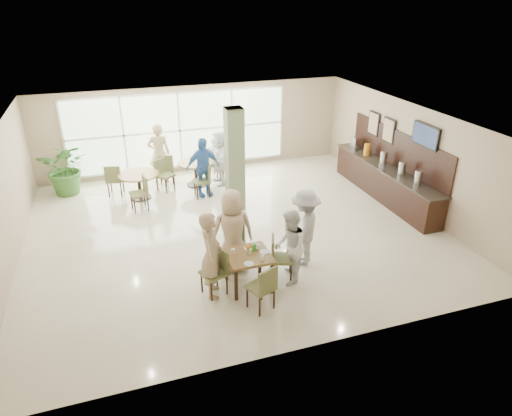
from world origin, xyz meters
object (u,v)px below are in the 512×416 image
object	(u,v)px
adult_standing	(159,153)
teen_far	(233,231)
round_table_left	(139,179)
teen_left	(211,255)
teen_standing	(305,228)
adult_b	(219,158)
teen_right	(290,247)
potted_plant	(66,168)
main_table	(248,259)
round_table_right	(196,168)
adult_a	(203,167)
buffet_counter	(385,180)

from	to	relation	value
adult_standing	teen_far	bearing A→B (deg)	104.24
round_table_left	teen_left	xyz separation A→B (m)	(0.91, -5.21, 0.31)
teen_standing	adult_b	world-z (taller)	teen_standing
teen_far	adult_b	world-z (taller)	teen_far
teen_right	potted_plant	bearing A→B (deg)	-123.46
teen_left	teen_right	world-z (taller)	teen_left
main_table	teen_right	size ratio (longest dim) A/B	0.55
round_table_left	main_table	bearing A→B (deg)	-72.32
teen_left	round_table_right	bearing A→B (deg)	3.51
teen_left	adult_standing	bearing A→B (deg)	13.39
potted_plant	teen_right	distance (m)	7.71
main_table	round_table_right	world-z (taller)	same
teen_left	teen_right	bearing A→B (deg)	-80.24
adult_b	adult_a	bearing A→B (deg)	-39.96
teen_far	adult_b	bearing A→B (deg)	-95.86
potted_plant	adult_standing	world-z (taller)	adult_standing
teen_standing	teen_far	bearing A→B (deg)	-61.67
main_table	potted_plant	size ratio (longest dim) A/B	0.55
buffet_counter	teen_standing	size ratio (longest dim) A/B	2.72
teen_left	adult_a	size ratio (longest dim) A/B	1.02
buffet_counter	adult_standing	distance (m)	6.83
main_table	adult_standing	world-z (taller)	adult_standing
potted_plant	teen_left	distance (m)	6.86
adult_a	main_table	bearing A→B (deg)	-103.32
round_table_left	buffet_counter	size ratio (longest dim) A/B	0.25
adult_b	round_table_left	bearing A→B (deg)	-80.00
buffet_counter	potted_plant	xyz separation A→B (m)	(-8.69, 3.23, 0.24)
main_table	buffet_counter	size ratio (longest dim) A/B	0.19
potted_plant	teen_right	bearing A→B (deg)	-54.68
teen_left	teen_far	size ratio (longest dim) A/B	0.97
teen_standing	adult_a	xyz separation A→B (m)	(-1.28, 4.31, 0.01)
round_table_right	teen_far	xyz separation A→B (m)	(-0.21, -4.92, 0.35)
round_table_right	potted_plant	xyz separation A→B (m)	(-3.70, 0.57, 0.22)
main_table	teen_right	bearing A→B (deg)	-4.53
potted_plant	adult_a	bearing A→B (deg)	-20.82
round_table_left	teen_far	xyz separation A→B (m)	(1.54, -4.47, 0.33)
adult_a	adult_standing	bearing A→B (deg)	114.37
potted_plant	teen_standing	xyz separation A→B (m)	(5.04, -5.73, 0.08)
round_table_left	adult_b	xyz separation A→B (m)	(2.48, 0.37, 0.25)
potted_plant	teen_far	bearing A→B (deg)	-57.58
main_table	round_table_left	world-z (taller)	same
teen_right	main_table	bearing A→B (deg)	-73.30
main_table	teen_left	size ratio (longest dim) A/B	0.49
teen_right	adult_standing	xyz separation A→B (m)	(-1.76, 6.32, 0.14)
teen_standing	adult_standing	distance (m)	6.21
adult_standing	main_table	bearing A→B (deg)	104.33
main_table	teen_far	distance (m)	0.79
main_table	buffet_counter	world-z (taller)	buffet_counter
adult_b	round_table_right	bearing A→B (deg)	-95.31
teen_left	teen_standing	xyz separation A→B (m)	(2.18, 0.50, -0.03)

